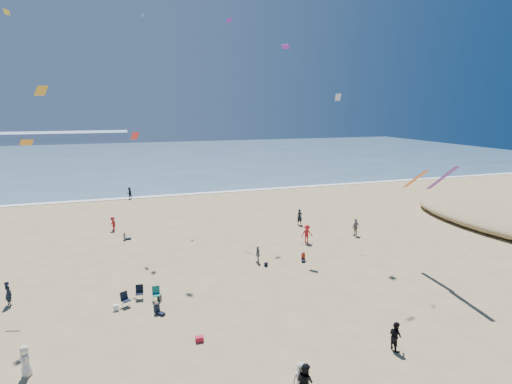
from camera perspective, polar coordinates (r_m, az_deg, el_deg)
name	(u,v)px	position (r m, az deg, el deg)	size (l,w,h in m)	color
ocean	(149,158)	(111.45, -14.97, 4.77)	(220.00, 100.00, 0.06)	#476B84
surf_line	(169,195)	(62.18, -12.35, -0.49)	(220.00, 1.20, 0.08)	white
standing_flyers	(255,260)	(33.26, -0.13, -9.67)	(31.36, 46.83, 1.85)	black
seated_group	(268,296)	(28.30, 1.76, -14.67)	(16.03, 30.07, 0.84)	silver
chair_cluster	(141,295)	(29.31, -16.15, -14.02)	(2.71, 1.53, 1.00)	black
white_tote	(116,308)	(28.87, -19.36, -15.31)	(0.35, 0.20, 0.40)	white
black_backpack	(159,298)	(29.41, -13.64, -14.44)	(0.30, 0.22, 0.38)	black
cooler	(199,339)	(24.49, -8.08, -20.09)	(0.45, 0.30, 0.30)	#B81A30
navy_bag	(266,264)	(34.16, 1.44, -10.30)	(0.28, 0.18, 0.34)	black
kites_aloft	(332,71)	(32.63, 10.74, 16.62)	(43.17, 41.89, 28.88)	#FF6196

